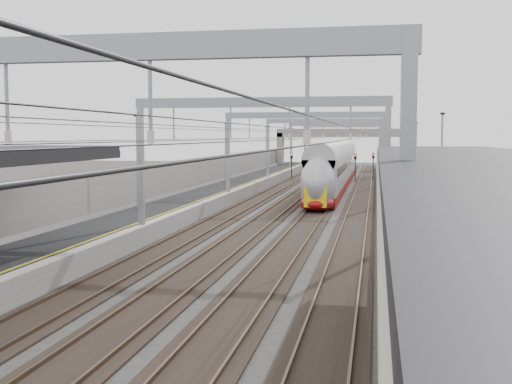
% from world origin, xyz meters
% --- Properties ---
extents(platform_left, '(4.00, 120.00, 1.00)m').
position_xyz_m(platform_left, '(-8.00, 45.00, 0.50)').
color(platform_left, black).
rests_on(platform_left, ground).
extents(platform_right, '(4.00, 120.00, 1.00)m').
position_xyz_m(platform_right, '(8.00, 45.00, 0.50)').
color(platform_right, black).
rests_on(platform_right, ground).
extents(tracks, '(11.40, 140.00, 0.20)m').
position_xyz_m(tracks, '(0.00, 45.00, 0.05)').
color(tracks, black).
rests_on(tracks, ground).
extents(overhead_line, '(13.00, 140.00, 6.60)m').
position_xyz_m(overhead_line, '(0.00, 51.62, 6.14)').
color(overhead_line, gray).
rests_on(overhead_line, platform_left).
extents(canopy_right, '(4.40, 30.00, 4.24)m').
position_xyz_m(canopy_right, '(8.03, 2.99, 5.09)').
color(canopy_right, black).
rests_on(canopy_right, platform_right).
extents(overbridge, '(22.00, 2.20, 6.90)m').
position_xyz_m(overbridge, '(0.00, 100.00, 5.31)').
color(overbridge, gray).
rests_on(overbridge, ground).
extents(wall_left, '(0.30, 120.00, 3.20)m').
position_xyz_m(wall_left, '(-11.20, 45.00, 1.60)').
color(wall_left, gray).
rests_on(wall_left, ground).
extents(wall_right, '(0.30, 120.00, 3.20)m').
position_xyz_m(wall_right, '(11.20, 45.00, 1.60)').
color(wall_right, gray).
rests_on(wall_right, ground).
extents(train, '(2.60, 47.38, 4.12)m').
position_xyz_m(train, '(1.50, 58.17, 2.02)').
color(train, maroon).
rests_on(train, ground).
extents(signal_green, '(0.32, 0.32, 3.48)m').
position_xyz_m(signal_green, '(-5.20, 74.30, 2.42)').
color(signal_green, black).
rests_on(signal_green, ground).
extents(signal_red_near, '(0.32, 0.32, 3.48)m').
position_xyz_m(signal_red_near, '(3.20, 71.91, 2.42)').
color(signal_red_near, black).
rests_on(signal_red_near, ground).
extents(signal_red_far, '(0.32, 0.32, 3.48)m').
position_xyz_m(signal_red_far, '(5.40, 74.85, 2.42)').
color(signal_red_far, black).
rests_on(signal_red_far, ground).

